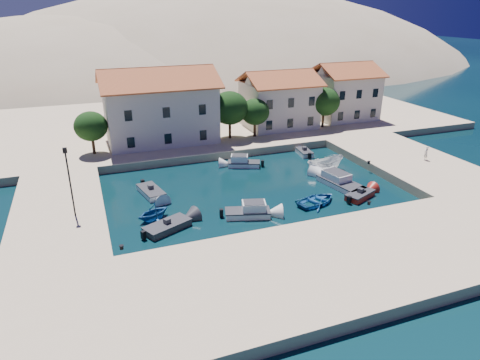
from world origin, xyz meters
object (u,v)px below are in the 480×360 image
(building_mid, at_px, (279,98))
(cabin_cruiser_east, at_px, (341,182))
(rowboat_south, at_px, (317,203))
(lamppost, at_px, (69,176))
(building_right, at_px, (344,90))
(boat_east, at_px, (325,171))
(building_left, at_px, (159,104))
(pedestrian, at_px, (426,153))
(cabin_cruiser_south, at_px, (248,212))

(building_mid, distance_m, cabin_cruiser_east, 22.32)
(rowboat_south, bearing_deg, lamppost, 64.41)
(building_mid, relative_size, building_right, 1.11)
(rowboat_south, height_order, boat_east, boat_east)
(building_left, xyz_separation_m, building_mid, (18.00, 1.00, -0.71))
(building_mid, height_order, building_right, building_right)
(pedestrian, bearing_deg, building_left, -47.24)
(boat_east, bearing_deg, building_mid, -9.28)
(building_right, xyz_separation_m, pedestrian, (-2.22, -21.23, -3.63))
(pedestrian, bearing_deg, boat_east, -28.26)
(building_mid, height_order, cabin_cruiser_east, building_mid)
(building_mid, height_order, lamppost, building_mid)
(lamppost, relative_size, cabin_cruiser_south, 1.40)
(cabin_cruiser_south, distance_m, cabin_cruiser_east, 12.32)
(cabin_cruiser_south, bearing_deg, boat_east, 47.44)
(lamppost, bearing_deg, building_right, 27.93)
(building_left, height_order, building_right, building_left)
(rowboat_south, height_order, pedestrian, pedestrian)
(lamppost, relative_size, cabin_cruiser_east, 1.06)
(building_right, distance_m, boat_east, 23.34)
(building_right, relative_size, pedestrian, 5.64)
(building_left, relative_size, building_right, 1.56)
(building_right, bearing_deg, cabin_cruiser_east, -123.01)
(lamppost, relative_size, rowboat_south, 1.40)
(building_right, distance_m, lamppost, 46.98)
(building_right, distance_m, rowboat_south, 32.39)
(rowboat_south, xyz_separation_m, cabin_cruiser_east, (4.56, 2.82, 0.48))
(building_right, bearing_deg, pedestrian, -95.97)
(building_right, distance_m, cabin_cruiser_south, 37.33)
(building_mid, bearing_deg, boat_east, -96.33)
(cabin_cruiser_south, xyz_separation_m, rowboat_south, (7.40, 0.19, -0.48))
(building_mid, distance_m, pedestrian, 22.73)
(cabin_cruiser_east, height_order, pedestrian, pedestrian)
(pedestrian, bearing_deg, rowboat_south, 1.39)
(lamppost, distance_m, rowboat_south, 23.00)
(pedestrian, bearing_deg, cabin_cruiser_south, -2.31)
(building_left, xyz_separation_m, building_right, (30.00, 2.00, -0.46))
(building_left, relative_size, cabin_cruiser_east, 2.49)
(cabin_cruiser_south, bearing_deg, pedestrian, 26.61)
(rowboat_south, xyz_separation_m, boat_east, (5.38, 7.51, 0.00))
(building_left, distance_m, building_right, 30.07)
(building_right, xyz_separation_m, boat_east, (-13.88, -17.95, -5.47))
(building_left, xyz_separation_m, lamppost, (-11.50, -20.00, -1.18))
(building_left, xyz_separation_m, rowboat_south, (10.74, -23.46, -5.94))
(lamppost, distance_m, pedestrian, 39.40)
(cabin_cruiser_east, bearing_deg, boat_east, -20.30)
(building_right, relative_size, cabin_cruiser_south, 2.12)
(boat_east, xyz_separation_m, pedestrian, (11.66, -3.28, 1.84))
(cabin_cruiser_east, distance_m, boat_east, 4.79)
(cabin_cruiser_south, relative_size, pedestrian, 2.66)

